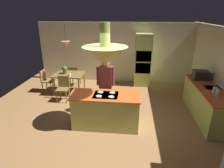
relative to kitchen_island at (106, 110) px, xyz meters
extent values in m
plane|color=#9E7042|center=(0.00, 0.20, -0.47)|extent=(8.16, 8.16, 0.00)
cube|color=beige|center=(0.00, 3.65, 0.81)|extent=(6.80, 0.10, 2.55)
cube|color=#A8B259|center=(0.00, 0.00, -0.02)|extent=(1.74, 0.72, 0.89)
cube|color=#E05B23|center=(0.00, 0.00, 0.44)|extent=(1.80, 0.78, 0.04)
cube|color=black|center=(0.00, 0.00, 0.45)|extent=(0.64, 0.52, 0.01)
cylinder|color=#B2B2B7|center=(-0.16, -0.13, 0.47)|extent=(0.15, 0.15, 0.02)
cylinder|color=#B2B2B7|center=(0.16, -0.13, 0.47)|extent=(0.15, 0.15, 0.02)
cylinder|color=#B2B2B7|center=(-0.16, 0.13, 0.47)|extent=(0.15, 0.15, 0.02)
cylinder|color=#B2B2B7|center=(0.16, 0.13, 0.47)|extent=(0.15, 0.15, 0.02)
cube|color=#A8B259|center=(2.84, 0.80, -0.02)|extent=(0.62, 2.41, 0.89)
cube|color=#E05B23|center=(2.84, 0.80, 0.44)|extent=(0.66, 2.45, 0.04)
cube|color=#B2B2B7|center=(3.00, 0.80, 0.38)|extent=(0.48, 0.36, 0.16)
cube|color=#A8B259|center=(1.10, 3.25, 0.61)|extent=(0.66, 0.62, 2.15)
cube|color=black|center=(1.10, 2.96, 0.83)|extent=(0.60, 0.04, 0.44)
cube|color=black|center=(1.10, 2.96, 0.35)|extent=(0.60, 0.04, 0.44)
cube|color=olive|center=(-1.70, 2.10, 0.27)|extent=(1.10, 0.89, 0.04)
cylinder|color=olive|center=(-2.19, 1.71, -0.11)|extent=(0.06, 0.06, 0.72)
cylinder|color=olive|center=(-1.21, 1.71, -0.11)|extent=(0.06, 0.06, 0.72)
cylinder|color=olive|center=(-2.19, 2.49, -0.11)|extent=(0.06, 0.06, 0.72)
cylinder|color=olive|center=(-1.21, 2.49, -0.11)|extent=(0.06, 0.06, 0.72)
cylinder|color=tan|center=(-0.18, 0.66, -0.04)|extent=(0.14, 0.14, 0.85)
cylinder|color=tan|center=(0.00, 0.66, -0.04)|extent=(0.14, 0.14, 0.85)
cube|color=brown|center=(-0.09, 0.66, 0.71)|extent=(0.36, 0.22, 0.66)
cylinder|color=brown|center=(-0.31, 0.66, 0.74)|extent=(0.09, 0.09, 0.56)
cylinder|color=brown|center=(0.13, 0.66, 0.74)|extent=(0.09, 0.09, 0.56)
sphere|color=tan|center=(-0.09, 0.66, 1.14)|extent=(0.23, 0.23, 0.23)
cone|color=#A8B259|center=(0.00, 0.00, 1.48)|extent=(1.10, 1.10, 0.45)
cylinder|color=#A8B259|center=(0.00, 0.00, 1.98)|extent=(0.24, 0.24, 0.55)
cone|color=#E0B266|center=(-1.70, 2.10, 1.39)|extent=(0.32, 0.32, 0.22)
cylinder|color=black|center=(-1.70, 2.10, 1.80)|extent=(0.01, 0.01, 0.60)
cube|color=olive|center=(-1.70, 1.35, -0.03)|extent=(0.40, 0.40, 0.04)
cube|color=olive|center=(-1.70, 1.53, 0.19)|extent=(0.40, 0.04, 0.42)
cylinder|color=olive|center=(-1.87, 1.18, -0.25)|extent=(0.04, 0.04, 0.43)
cylinder|color=olive|center=(-1.53, 1.18, -0.25)|extent=(0.04, 0.04, 0.43)
cylinder|color=olive|center=(-1.87, 1.52, -0.25)|extent=(0.04, 0.04, 0.43)
cylinder|color=olive|center=(-1.53, 1.52, -0.25)|extent=(0.04, 0.04, 0.43)
cube|color=olive|center=(-1.70, 2.85, -0.03)|extent=(0.40, 0.40, 0.04)
cube|color=olive|center=(-1.70, 2.67, 0.19)|extent=(0.40, 0.04, 0.42)
cylinder|color=olive|center=(-1.53, 3.02, -0.25)|extent=(0.04, 0.04, 0.43)
cylinder|color=olive|center=(-1.87, 3.02, -0.25)|extent=(0.04, 0.04, 0.43)
cylinder|color=olive|center=(-1.53, 2.68, -0.25)|extent=(0.04, 0.04, 0.43)
cylinder|color=olive|center=(-1.87, 2.68, -0.25)|extent=(0.04, 0.04, 0.43)
cube|color=olive|center=(-2.55, 2.10, -0.03)|extent=(0.40, 0.40, 0.04)
cube|color=olive|center=(-2.73, 2.10, 0.19)|extent=(0.04, 0.40, 0.42)
cylinder|color=olive|center=(-2.38, 1.93, -0.25)|extent=(0.04, 0.04, 0.43)
cylinder|color=olive|center=(-2.38, 2.27, -0.25)|extent=(0.04, 0.04, 0.43)
cylinder|color=olive|center=(-2.72, 1.93, -0.25)|extent=(0.04, 0.04, 0.43)
cylinder|color=olive|center=(-2.72, 2.27, -0.25)|extent=(0.04, 0.04, 0.43)
cylinder|color=#99382D|center=(-1.84, 2.11, 0.35)|extent=(0.14, 0.14, 0.12)
sphere|color=#2D722D|center=(-1.84, 2.11, 0.49)|extent=(0.20, 0.20, 0.20)
cylinder|color=white|center=(-1.58, 1.88, 0.34)|extent=(0.07, 0.07, 0.09)
cylinder|color=silver|center=(2.84, 0.20, 0.56)|extent=(0.10, 0.10, 0.20)
cylinder|color=silver|center=(2.84, 0.38, 0.55)|extent=(0.12, 0.12, 0.18)
cube|color=#232326|center=(2.84, 1.52, 0.60)|extent=(0.46, 0.36, 0.28)
camera|label=1|loc=(0.63, -4.40, 2.48)|focal=30.07mm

